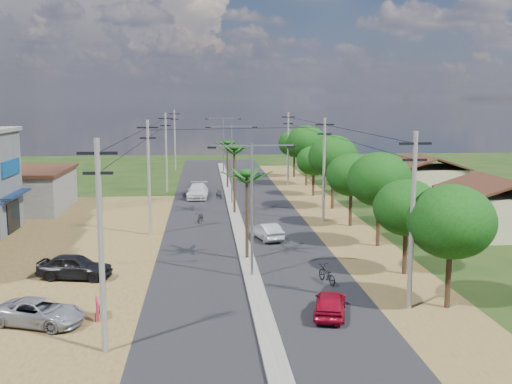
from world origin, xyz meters
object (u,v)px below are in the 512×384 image
car_red_near (330,304)px  moto_rider_east (327,275)px  car_silver_mid (267,232)px  car_parked_dark (75,267)px  car_white_far (198,191)px  car_parked_silver (39,313)px  roadside_sign (97,309)px

car_red_near → moto_rider_east: (0.90, 5.18, -0.12)m
car_silver_mid → car_parked_dark: car_parked_dark is taller
car_white_far → car_parked_silver: car_white_far is taller
car_red_near → car_silver_mid: bearing=-70.7°
car_silver_mid → car_parked_silver: 20.51m
car_parked_silver → car_parked_dark: size_ratio=1.01×
car_red_near → roadside_sign: size_ratio=3.20×
car_red_near → car_parked_silver: 13.85m
car_parked_silver → car_parked_dark: bearing=19.4°
car_parked_silver → roadside_sign: car_parked_silver is taller
car_silver_mid → moto_rider_east: (2.31, -11.14, -0.12)m
moto_rider_east → car_white_far: bearing=-91.4°
car_white_far → car_parked_silver: (-7.09, -36.04, -0.15)m
car_parked_silver → roadside_sign: size_ratio=3.76×
car_white_far → moto_rider_east: bearing=-73.5°
car_silver_mid → car_red_near: bearing=79.4°
car_white_far → roadside_sign: car_white_far is taller
car_red_near → car_parked_dark: car_parked_dark is taller
moto_rider_east → roadside_sign: bearing=5.0°
car_parked_silver → moto_rider_east: 15.63m
car_silver_mid → roadside_sign: size_ratio=3.32×
car_red_near → roadside_sign: (-11.30, 0.65, -0.15)m
car_white_far → roadside_sign: 35.69m
car_parked_dark → roadside_sign: bearing=-148.9°
car_silver_mid → car_parked_silver: bearing=37.2°
car_parked_silver → roadside_sign: (2.55, 0.65, -0.12)m
car_white_far → roadside_sign: size_ratio=4.52×
car_parked_dark → roadside_sign: 7.13m
car_parked_dark → car_red_near: bearing=-107.1°
roadside_sign → car_parked_dark: bearing=97.2°
car_parked_silver → car_silver_mid: bearing=-17.1°
car_white_far → moto_rider_east: size_ratio=2.67×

